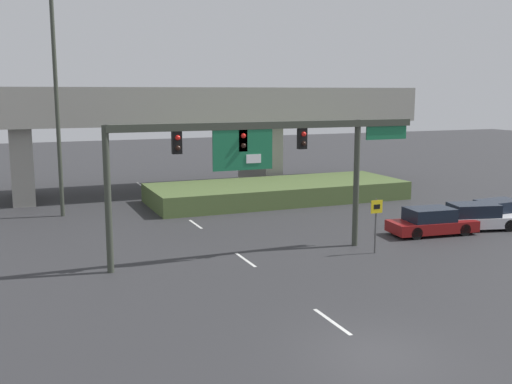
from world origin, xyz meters
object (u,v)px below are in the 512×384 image
Objects in this scene: highway_light_pole_near at (55,66)px; speed_limit_sign at (376,218)px; parked_sedan_near_right at (431,222)px; parked_sedan_mid_right at (475,217)px; parked_sedan_far_right at (500,213)px; signal_gantry at (260,149)px.

speed_limit_sign is at bearing -48.26° from highway_light_pole_near.
parked_sedan_mid_right reaches higher than parked_sedan_near_right.
parked_sedan_mid_right reaches higher than parked_sedan_far_right.
parked_sedan_mid_right is at bearing 7.25° from parked_sedan_near_right.
speed_limit_sign is 0.54× the size of parked_sedan_near_right.
speed_limit_sign is 5.32m from parked_sedan_near_right.
signal_gantry is 15.77m from parked_sedan_far_right.
signal_gantry is 2.91× the size of parked_sedan_mid_right.
speed_limit_sign reaches higher than parked_sedan_mid_right.
signal_gantry is 5.75× the size of speed_limit_sign.
parked_sedan_mid_right is at bearing -30.53° from highway_light_pole_near.
parked_sedan_far_right is (2.28, 0.55, -0.02)m from parked_sedan_mid_right.
highway_light_pole_near reaches higher than signal_gantry.
parked_sedan_near_right is 0.99× the size of parked_sedan_far_right.
parked_sedan_near_right is (4.79, 2.08, -1.01)m from speed_limit_sign.
highway_light_pole_near is 3.36× the size of parked_sedan_mid_right.
parked_sedan_near_right is at bearing -176.71° from parked_sedan_far_right.
parked_sedan_far_right is at bearing 4.28° from signal_gantry.
parked_sedan_far_right is (10.06, 2.71, -1.02)m from speed_limit_sign.
parked_sedan_near_right is 0.94× the size of parked_sedan_mid_right.
parked_sedan_far_right is (5.27, 0.63, -0.02)m from parked_sedan_near_right.
parked_sedan_far_right is at bearing 15.08° from speed_limit_sign.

